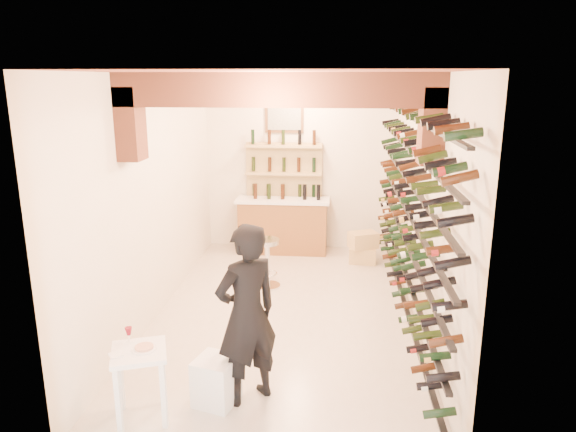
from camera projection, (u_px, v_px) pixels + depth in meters
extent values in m
plane|color=beige|center=(286.00, 312.00, 7.32)|extent=(6.00, 6.00, 0.00)
cube|color=silver|center=(301.00, 164.00, 9.81)|extent=(3.50, 0.02, 3.20)
cube|color=silver|center=(250.00, 287.00, 4.02)|extent=(3.50, 0.02, 3.20)
cube|color=silver|center=(156.00, 197.00, 7.06)|extent=(0.02, 6.00, 3.20)
cube|color=silver|center=(422.00, 202.00, 6.77)|extent=(0.02, 6.00, 3.20)
cube|color=#A3513A|center=(286.00, 73.00, 6.51)|extent=(3.50, 6.00, 0.02)
cube|color=brown|center=(277.00, 90.00, 5.59)|extent=(3.50, 0.35, 0.36)
cube|color=brown|center=(131.00, 124.00, 5.83)|extent=(0.24, 0.35, 0.80)
cube|color=brown|center=(432.00, 126.00, 5.55)|extent=(0.24, 0.35, 0.80)
cube|color=black|center=(403.00, 300.00, 7.12)|extent=(0.06, 5.70, 0.03)
cube|color=black|center=(405.00, 272.00, 7.02)|extent=(0.06, 5.70, 0.03)
cube|color=black|center=(407.00, 243.00, 6.92)|extent=(0.06, 5.70, 0.03)
cube|color=black|center=(409.00, 213.00, 6.82)|extent=(0.06, 5.70, 0.03)
cube|color=black|center=(410.00, 183.00, 6.72)|extent=(0.06, 5.70, 0.03)
cube|color=black|center=(412.00, 151.00, 6.62)|extent=(0.06, 5.70, 0.03)
cube|color=black|center=(414.00, 119.00, 6.52)|extent=(0.06, 5.70, 0.03)
cube|color=brown|center=(283.00, 227.00, 9.78)|extent=(1.60, 0.55, 0.96)
cube|color=white|center=(283.00, 200.00, 9.65)|extent=(1.70, 0.62, 0.05)
cube|color=tan|center=(284.00, 196.00, 9.91)|extent=(1.40, 0.10, 2.00)
cube|color=tan|center=(284.00, 226.00, 9.95)|extent=(1.40, 0.28, 0.04)
cube|color=tan|center=(284.00, 200.00, 9.82)|extent=(1.40, 0.28, 0.04)
cube|color=tan|center=(284.00, 173.00, 9.70)|extent=(1.40, 0.28, 0.04)
cube|color=tan|center=(284.00, 146.00, 9.57)|extent=(1.40, 0.28, 0.04)
cube|color=brown|center=(284.00, 117.00, 9.59)|extent=(0.70, 0.04, 0.55)
cube|color=#99998C|center=(284.00, 117.00, 9.57)|extent=(0.60, 0.01, 0.45)
cube|color=white|center=(139.00, 352.00, 4.88)|extent=(0.63, 0.63, 0.05)
cube|color=white|center=(118.00, 402.00, 4.73)|extent=(0.05, 0.05, 0.67)
cube|color=white|center=(164.00, 395.00, 4.83)|extent=(0.05, 0.05, 0.67)
cube|color=white|center=(120.00, 378.00, 5.10)|extent=(0.05, 0.05, 0.67)
cube|color=white|center=(163.00, 373.00, 5.20)|extent=(0.05, 0.05, 0.67)
cylinder|color=white|center=(144.00, 349.00, 4.88)|extent=(0.23, 0.23, 0.01)
cylinder|color=#BF7266|center=(144.00, 347.00, 4.88)|extent=(0.17, 0.17, 0.02)
cube|color=white|center=(116.00, 355.00, 4.77)|extent=(0.16, 0.16, 0.01)
cylinder|color=white|center=(129.00, 342.00, 5.02)|extent=(0.07, 0.07, 0.00)
cylinder|color=white|center=(129.00, 338.00, 5.01)|extent=(0.01, 0.01, 0.08)
cone|color=#610815|center=(129.00, 331.00, 4.99)|extent=(0.07, 0.07, 0.08)
cube|color=white|center=(216.00, 381.00, 5.23)|extent=(0.47, 0.47, 0.48)
imported|color=black|center=(247.00, 315.00, 5.13)|extent=(0.80, 0.77, 1.84)
cylinder|color=silver|center=(268.00, 286.00, 8.22)|extent=(0.40, 0.40, 0.03)
cylinder|color=silver|center=(267.00, 264.00, 8.13)|extent=(0.08, 0.08, 0.69)
cylinder|color=silver|center=(267.00, 241.00, 8.04)|extent=(0.38, 0.38, 0.07)
torus|color=silver|center=(268.00, 273.00, 8.17)|extent=(0.30, 0.30, 0.02)
cube|color=tan|center=(363.00, 255.00, 9.26)|extent=(0.49, 0.36, 0.28)
cube|color=tan|center=(363.00, 240.00, 9.19)|extent=(0.56, 0.48, 0.27)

